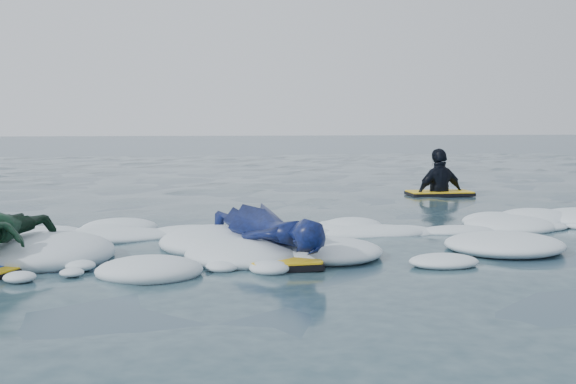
# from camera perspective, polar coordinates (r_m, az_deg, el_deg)

# --- Properties ---
(ground) EXTENTS (120.00, 120.00, 0.00)m
(ground) POSITION_cam_1_polar(r_m,az_deg,el_deg) (6.72, -6.77, -5.71)
(ground) COLOR #1A2F3F
(ground) RESTS_ON ground
(foam_band) EXTENTS (12.00, 3.10, 0.30)m
(foam_band) POSITION_cam_1_polar(r_m,az_deg,el_deg) (7.73, -7.07, -4.22)
(foam_band) COLOR white
(foam_band) RESTS_ON ground
(prone_woman_unit) EXTENTS (1.21, 1.90, 0.47)m
(prone_woman_unit) POSITION_cam_1_polar(r_m,az_deg,el_deg) (6.99, -1.26, -3.22)
(prone_woman_unit) COLOR black
(prone_woman_unit) RESTS_ON ground
(waiting_rider_unit) EXTENTS (1.14, 0.67, 1.69)m
(waiting_rider_unit) POSITION_cam_1_polar(r_m,az_deg,el_deg) (13.04, 11.88, -0.30)
(waiting_rider_unit) COLOR black
(waiting_rider_unit) RESTS_ON ground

